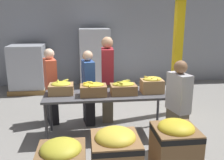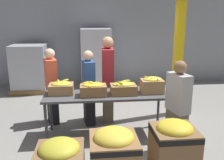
{
  "view_description": "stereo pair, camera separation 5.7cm",
  "coord_description": "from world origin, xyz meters",
  "px_view_note": "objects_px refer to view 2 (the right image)",
  "views": [
    {
      "loc": [
        -0.4,
        -4.23,
        2.16
      ],
      "look_at": [
        0.1,
        0.08,
        1.04
      ],
      "focal_mm": 40.0,
      "sensor_mm": 36.0,
      "label": 1
    },
    {
      "loc": [
        -0.34,
        -4.24,
        2.16
      ],
      "look_at": [
        0.1,
        0.08,
        1.04
      ],
      "focal_mm": 40.0,
      "sensor_mm": 36.0,
      "label": 2
    }
  ],
  "objects_px": {
    "banana_box_2": "(123,88)",
    "volunteer_1": "(177,109)",
    "donation_bin_1": "(114,157)",
    "pallet_stack_0": "(30,68)",
    "volunteer_3": "(89,88)",
    "pallet_stack_1": "(96,59)",
    "donation_bin_2": "(173,151)",
    "sorting_table": "(107,97)",
    "volunteer_2": "(108,80)",
    "banana_box_0": "(61,87)",
    "support_pillar": "(180,23)",
    "banana_box_3": "(152,85)",
    "volunteer_0": "(52,87)",
    "banana_box_1": "(93,89)"
  },
  "relations": [
    {
      "from": "donation_bin_2",
      "to": "support_pillar",
      "type": "xyz_separation_m",
      "value": [
        0.87,
        2.34,
        1.53
      ]
    },
    {
      "from": "banana_box_2",
      "to": "volunteer_0",
      "type": "distance_m",
      "value": 1.55
    },
    {
      "from": "sorting_table",
      "to": "pallet_stack_0",
      "type": "height_order",
      "value": "pallet_stack_0"
    },
    {
      "from": "volunteer_2",
      "to": "donation_bin_2",
      "type": "distance_m",
      "value": 2.3
    },
    {
      "from": "banana_box_3",
      "to": "volunteer_2",
      "type": "distance_m",
      "value": 1.04
    },
    {
      "from": "banana_box_3",
      "to": "donation_bin_2",
      "type": "xyz_separation_m",
      "value": [
        -0.08,
        -1.43,
        -0.49
      ]
    },
    {
      "from": "volunteer_3",
      "to": "volunteer_1",
      "type": "bearing_deg",
      "value": 36.83
    },
    {
      "from": "sorting_table",
      "to": "support_pillar",
      "type": "relative_size",
      "value": 0.55
    },
    {
      "from": "banana_box_1",
      "to": "donation_bin_2",
      "type": "bearing_deg",
      "value": -54.21
    },
    {
      "from": "volunteer_0",
      "to": "banana_box_2",
      "type": "bearing_deg",
      "value": 45.44
    },
    {
      "from": "banana_box_2",
      "to": "donation_bin_1",
      "type": "distance_m",
      "value": 1.51
    },
    {
      "from": "donation_bin_2",
      "to": "support_pillar",
      "type": "height_order",
      "value": "support_pillar"
    },
    {
      "from": "donation_bin_1",
      "to": "pallet_stack_1",
      "type": "height_order",
      "value": "pallet_stack_1"
    },
    {
      "from": "donation_bin_1",
      "to": "pallet_stack_0",
      "type": "relative_size",
      "value": 0.59
    },
    {
      "from": "banana_box_0",
      "to": "pallet_stack_0",
      "type": "relative_size",
      "value": 0.31
    },
    {
      "from": "sorting_table",
      "to": "donation_bin_1",
      "type": "distance_m",
      "value": 1.48
    },
    {
      "from": "sorting_table",
      "to": "pallet_stack_1",
      "type": "relative_size",
      "value": 1.23
    },
    {
      "from": "volunteer_1",
      "to": "support_pillar",
      "type": "distance_m",
      "value": 2.12
    },
    {
      "from": "banana_box_0",
      "to": "donation_bin_2",
      "type": "height_order",
      "value": "banana_box_0"
    },
    {
      "from": "support_pillar",
      "to": "volunteer_3",
      "type": "bearing_deg",
      "value": -170.62
    },
    {
      "from": "banana_box_3",
      "to": "volunteer_0",
      "type": "xyz_separation_m",
      "value": [
        -1.88,
        0.71,
        -0.19
      ]
    },
    {
      "from": "donation_bin_1",
      "to": "pallet_stack_1",
      "type": "bearing_deg",
      "value": 90.42
    },
    {
      "from": "pallet_stack_0",
      "to": "pallet_stack_1",
      "type": "xyz_separation_m",
      "value": [
        1.93,
        0.05,
        0.22
      ]
    },
    {
      "from": "volunteer_1",
      "to": "volunteer_2",
      "type": "bearing_deg",
      "value": 19.29
    },
    {
      "from": "volunteer_1",
      "to": "volunteer_3",
      "type": "bearing_deg",
      "value": 31.81
    },
    {
      "from": "banana_box_0",
      "to": "banana_box_2",
      "type": "distance_m",
      "value": 1.11
    },
    {
      "from": "volunteer_2",
      "to": "pallet_stack_1",
      "type": "relative_size",
      "value": 0.98
    },
    {
      "from": "donation_bin_1",
      "to": "support_pillar",
      "type": "bearing_deg",
      "value": 54.96
    },
    {
      "from": "sorting_table",
      "to": "volunteer_2",
      "type": "height_order",
      "value": "volunteer_2"
    },
    {
      "from": "banana_box_0",
      "to": "banana_box_1",
      "type": "relative_size",
      "value": 0.93
    },
    {
      "from": "donation_bin_1",
      "to": "support_pillar",
      "type": "relative_size",
      "value": 0.2
    },
    {
      "from": "donation_bin_2",
      "to": "pallet_stack_1",
      "type": "height_order",
      "value": "pallet_stack_1"
    },
    {
      "from": "volunteer_1",
      "to": "banana_box_3",
      "type": "bearing_deg",
      "value": 3.14
    },
    {
      "from": "pallet_stack_0",
      "to": "donation_bin_2",
      "type": "bearing_deg",
      "value": -58.89
    },
    {
      "from": "sorting_table",
      "to": "banana_box_1",
      "type": "bearing_deg",
      "value": -162.65
    },
    {
      "from": "sorting_table",
      "to": "volunteer_2",
      "type": "bearing_deg",
      "value": 83.66
    },
    {
      "from": "volunteer_3",
      "to": "donation_bin_2",
      "type": "xyz_separation_m",
      "value": [
        1.06,
        -2.02,
        -0.28
      ]
    },
    {
      "from": "pallet_stack_1",
      "to": "banana_box_3",
      "type": "bearing_deg",
      "value": -74.38
    },
    {
      "from": "banana_box_1",
      "to": "banana_box_3",
      "type": "height_order",
      "value": "banana_box_3"
    },
    {
      "from": "pallet_stack_1",
      "to": "donation_bin_2",
      "type": "bearing_deg",
      "value": -80.01
    },
    {
      "from": "banana_box_2",
      "to": "volunteer_1",
      "type": "height_order",
      "value": "volunteer_1"
    },
    {
      "from": "banana_box_0",
      "to": "banana_box_2",
      "type": "relative_size",
      "value": 0.94
    },
    {
      "from": "donation_bin_2",
      "to": "pallet_stack_0",
      "type": "height_order",
      "value": "pallet_stack_0"
    },
    {
      "from": "donation_bin_1",
      "to": "volunteer_3",
      "type": "bearing_deg",
      "value": 98.01
    },
    {
      "from": "banana_box_3",
      "to": "donation_bin_1",
      "type": "bearing_deg",
      "value": -120.73
    },
    {
      "from": "support_pillar",
      "to": "volunteer_1",
      "type": "bearing_deg",
      "value": -109.29
    },
    {
      "from": "support_pillar",
      "to": "pallet_stack_0",
      "type": "bearing_deg",
      "value": 148.62
    },
    {
      "from": "volunteer_2",
      "to": "pallet_stack_1",
      "type": "distance_m",
      "value": 2.43
    },
    {
      "from": "volunteer_3",
      "to": "pallet_stack_1",
      "type": "bearing_deg",
      "value": 164.9
    },
    {
      "from": "volunteer_3",
      "to": "volunteer_0",
      "type": "bearing_deg",
      "value": -108.4
    }
  ]
}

